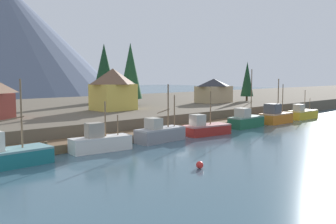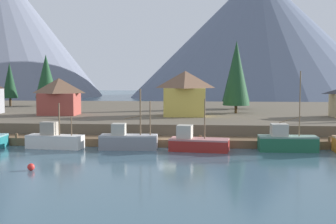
{
  "view_description": "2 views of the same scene",
  "coord_description": "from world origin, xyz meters",
  "px_view_note": "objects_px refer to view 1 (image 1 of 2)",
  "views": [
    {
      "loc": [
        -38.52,
        -38.7,
        8.76
      ],
      "look_at": [
        -0.94,
        1.11,
        3.46
      ],
      "focal_mm": 41.06,
      "sensor_mm": 36.0,
      "label": 1
    },
    {
      "loc": [
        4.66,
        -57.34,
        9.17
      ],
      "look_at": [
        -0.24,
        2.08,
        4.39
      ],
      "focal_mm": 48.88,
      "sensor_mm": 36.0,
      "label": 2
    }
  ],
  "objects_px": {
    "fishing_boat_yellow": "(302,114)",
    "house_yellow": "(113,89)",
    "channel_buoy": "(200,165)",
    "fishing_boat_green": "(246,120)",
    "house_tan": "(214,90)",
    "conifer_mid_left": "(131,71)",
    "fishing_boat_orange": "(275,116)",
    "fishing_boat_white": "(100,142)",
    "fishing_boat_teal": "(10,155)",
    "conifer_near_left": "(247,79)",
    "conifer_back_left": "(104,70)",
    "fishing_boat_red": "(206,128)",
    "fishing_boat_grey": "(160,133)"
  },
  "relations": [
    {
      "from": "fishing_boat_yellow",
      "to": "house_yellow",
      "type": "relative_size",
      "value": 0.97
    },
    {
      "from": "fishing_boat_orange",
      "to": "house_yellow",
      "type": "relative_size",
      "value": 1.09
    },
    {
      "from": "fishing_boat_green",
      "to": "fishing_boat_yellow",
      "type": "xyz_separation_m",
      "value": [
        18.96,
        -0.23,
        -0.18
      ]
    },
    {
      "from": "fishing_boat_yellow",
      "to": "channel_buoy",
      "type": "bearing_deg",
      "value": -161.72
    },
    {
      "from": "fishing_boat_teal",
      "to": "fishing_boat_yellow",
      "type": "height_order",
      "value": "fishing_boat_teal"
    },
    {
      "from": "fishing_boat_red",
      "to": "channel_buoy",
      "type": "distance_m",
      "value": 20.47
    },
    {
      "from": "conifer_mid_left",
      "to": "fishing_boat_grey",
      "type": "bearing_deg",
      "value": -120.55
    },
    {
      "from": "fishing_boat_green",
      "to": "house_tan",
      "type": "xyz_separation_m",
      "value": [
        14.33,
        18.91,
        4.07
      ]
    },
    {
      "from": "fishing_boat_orange",
      "to": "conifer_near_left",
      "type": "bearing_deg",
      "value": 49.13
    },
    {
      "from": "fishing_boat_grey",
      "to": "fishing_boat_red",
      "type": "height_order",
      "value": "fishing_boat_grey"
    },
    {
      "from": "fishing_boat_white",
      "to": "fishing_boat_yellow",
      "type": "bearing_deg",
      "value": 7.07
    },
    {
      "from": "fishing_boat_yellow",
      "to": "house_yellow",
      "type": "xyz_separation_m",
      "value": [
        -32.12,
        19.41,
        5.28
      ]
    },
    {
      "from": "fishing_boat_red",
      "to": "fishing_boat_yellow",
      "type": "relative_size",
      "value": 1.03
    },
    {
      "from": "fishing_boat_white",
      "to": "fishing_boat_green",
      "type": "bearing_deg",
      "value": 7.53
    },
    {
      "from": "house_yellow",
      "to": "channel_buoy",
      "type": "height_order",
      "value": "house_yellow"
    },
    {
      "from": "fishing_boat_grey",
      "to": "fishing_boat_green",
      "type": "distance_m",
      "value": 19.46
    },
    {
      "from": "fishing_boat_grey",
      "to": "house_tan",
      "type": "relative_size",
      "value": 0.93
    },
    {
      "from": "conifer_mid_left",
      "to": "fishing_boat_white",
      "type": "bearing_deg",
      "value": -133.63
    },
    {
      "from": "fishing_boat_grey",
      "to": "conifer_mid_left",
      "type": "height_order",
      "value": "conifer_mid_left"
    },
    {
      "from": "fishing_boat_orange",
      "to": "fishing_boat_yellow",
      "type": "height_order",
      "value": "fishing_boat_orange"
    },
    {
      "from": "fishing_boat_orange",
      "to": "house_yellow",
      "type": "bearing_deg",
      "value": 139.52
    },
    {
      "from": "fishing_boat_green",
      "to": "conifer_back_left",
      "type": "height_order",
      "value": "conifer_back_left"
    },
    {
      "from": "conifer_near_left",
      "to": "channel_buoy",
      "type": "xyz_separation_m",
      "value": [
        -50.85,
        -30.51,
        -7.41
      ]
    },
    {
      "from": "house_tan",
      "to": "conifer_mid_left",
      "type": "bearing_deg",
      "value": 161.22
    },
    {
      "from": "fishing_boat_red",
      "to": "conifer_mid_left",
      "type": "distance_m",
      "value": 28.02
    },
    {
      "from": "conifer_near_left",
      "to": "channel_buoy",
      "type": "height_order",
      "value": "conifer_near_left"
    },
    {
      "from": "fishing_boat_green",
      "to": "conifer_mid_left",
      "type": "xyz_separation_m",
      "value": [
        -4.45,
        25.29,
        8.4
      ]
    },
    {
      "from": "fishing_boat_grey",
      "to": "fishing_boat_green",
      "type": "xyz_separation_m",
      "value": [
        19.46,
        0.14,
        0.08
      ]
    },
    {
      "from": "fishing_boat_orange",
      "to": "channel_buoy",
      "type": "relative_size",
      "value": 11.51
    },
    {
      "from": "house_yellow",
      "to": "fishing_boat_yellow",
      "type": "bearing_deg",
      "value": -31.14
    },
    {
      "from": "fishing_boat_teal",
      "to": "fishing_boat_white",
      "type": "relative_size",
      "value": 1.15
    },
    {
      "from": "fishing_boat_red",
      "to": "conifer_near_left",
      "type": "bearing_deg",
      "value": 34.37
    },
    {
      "from": "conifer_near_left",
      "to": "house_yellow",
      "type": "bearing_deg",
      "value": 176.48
    },
    {
      "from": "fishing_boat_white",
      "to": "fishing_boat_orange",
      "type": "xyz_separation_m",
      "value": [
        37.5,
        -0.09,
        0.22
      ]
    },
    {
      "from": "fishing_boat_green",
      "to": "channel_buoy",
      "type": "xyz_separation_m",
      "value": [
        -26.58,
        -13.63,
        -0.85
      ]
    },
    {
      "from": "fishing_boat_green",
      "to": "fishing_boat_yellow",
      "type": "relative_size",
      "value": 1.35
    },
    {
      "from": "fishing_boat_yellow",
      "to": "conifer_near_left",
      "type": "distance_m",
      "value": 19.14
    },
    {
      "from": "fishing_boat_red",
      "to": "fishing_boat_orange",
      "type": "bearing_deg",
      "value": 8.68
    },
    {
      "from": "fishing_boat_teal",
      "to": "conifer_mid_left",
      "type": "relative_size",
      "value": 0.66
    },
    {
      "from": "house_tan",
      "to": "channel_buoy",
      "type": "relative_size",
      "value": 11.59
    },
    {
      "from": "conifer_near_left",
      "to": "conifer_back_left",
      "type": "xyz_separation_m",
      "value": [
        -28.07,
        18.86,
        2.13
      ]
    },
    {
      "from": "fishing_boat_white",
      "to": "fishing_boat_orange",
      "type": "distance_m",
      "value": 37.5
    },
    {
      "from": "fishing_boat_yellow",
      "to": "fishing_boat_red",
      "type": "bearing_deg",
      "value": -177.39
    },
    {
      "from": "fishing_boat_grey",
      "to": "fishing_boat_green",
      "type": "height_order",
      "value": "fishing_boat_green"
    },
    {
      "from": "fishing_boat_yellow",
      "to": "conifer_mid_left",
      "type": "distance_m",
      "value": 35.68
    },
    {
      "from": "fishing_boat_red",
      "to": "fishing_boat_orange",
      "type": "distance_m",
      "value": 19.51
    },
    {
      "from": "house_tan",
      "to": "conifer_mid_left",
      "type": "distance_m",
      "value": 20.3
    },
    {
      "from": "fishing_boat_orange",
      "to": "house_yellow",
      "type": "distance_m",
      "value": 29.73
    },
    {
      "from": "fishing_boat_red",
      "to": "conifer_mid_left",
      "type": "xyz_separation_m",
      "value": [
        6.35,
        25.9,
        8.61
      ]
    },
    {
      "from": "fishing_boat_grey",
      "to": "conifer_near_left",
      "type": "bearing_deg",
      "value": 18.9
    }
  ]
}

